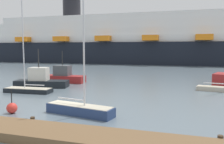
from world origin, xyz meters
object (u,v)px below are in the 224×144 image
at_px(channel_buoy_1, 12,108).
at_px(fishing_boat_0, 64,76).
at_px(sailboat_2, 28,88).
at_px(cruise_ship, 132,42).
at_px(sailboat_0, 223,88).
at_px(channel_buoy_2, 35,79).
at_px(sailboat_3, 80,108).
at_px(fishing_boat_1, 41,80).

bearing_deg(channel_buoy_1, fishing_boat_0, 104.76).
distance_m(sailboat_2, cruise_ship, 46.82).
relative_size(sailboat_0, cruise_ship, 0.07).
bearing_deg(channel_buoy_2, channel_buoy_1, -60.46).
xyz_separation_m(sailboat_3, fishing_boat_1, (-8.58, 8.65, 0.30)).
distance_m(sailboat_0, fishing_boat_0, 17.71).
xyz_separation_m(fishing_boat_1, cruise_ship, (0.41, 43.38, 5.10)).
bearing_deg(cruise_ship, fishing_boat_0, -89.36).
distance_m(sailboat_0, cruise_ship, 44.67).
bearing_deg(cruise_ship, fishing_boat_1, -90.29).
height_order(sailboat_0, sailboat_3, sailboat_3).
height_order(fishing_boat_1, channel_buoy_1, fishing_boat_1).
bearing_deg(cruise_ship, channel_buoy_1, -85.61).
bearing_deg(fishing_boat_0, fishing_boat_1, 77.69).
height_order(sailboat_0, cruise_ship, cruise_ship).
relative_size(sailboat_3, fishing_boat_1, 1.35).
bearing_deg(channel_buoy_1, cruise_ship, 94.13).
distance_m(sailboat_2, fishing_boat_1, 3.22).
bearing_deg(cruise_ship, sailboat_2, -89.42).
relative_size(sailboat_0, fishing_boat_0, 1.43).
relative_size(sailboat_0, channel_buoy_1, 4.61).
bearing_deg(sailboat_2, channel_buoy_2, -63.28).
bearing_deg(sailboat_0, channel_buoy_2, -172.18).
bearing_deg(channel_buoy_1, fishing_boat_1, 113.72).
distance_m(sailboat_3, channel_buoy_1, 4.45).
relative_size(fishing_boat_0, channel_buoy_1, 3.22).
distance_m(sailboat_2, channel_buoy_1, 7.44).
bearing_deg(fishing_boat_0, channel_buoy_2, 2.27).
height_order(sailboat_2, cruise_ship, cruise_ship).
height_order(channel_buoy_1, cruise_ship, cruise_ship).
bearing_deg(sailboat_0, sailboat_2, -151.62).
relative_size(sailboat_2, channel_buoy_2, 6.63).
height_order(sailboat_0, sailboat_2, sailboat_2).
relative_size(sailboat_3, channel_buoy_1, 5.04).
xyz_separation_m(sailboat_0, sailboat_3, (-9.77, -11.49, 0.06)).
xyz_separation_m(sailboat_3, channel_buoy_1, (-4.34, -1.00, -0.07)).
height_order(sailboat_3, fishing_boat_1, sailboat_3).
bearing_deg(sailboat_0, cruise_ship, 123.60).
height_order(fishing_boat_0, channel_buoy_1, fishing_boat_0).
relative_size(sailboat_2, fishing_boat_1, 1.52).
xyz_separation_m(sailboat_2, cruise_ship, (-0.26, 46.50, 5.44)).
bearing_deg(fishing_boat_0, channel_buoy_1, 102.33).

